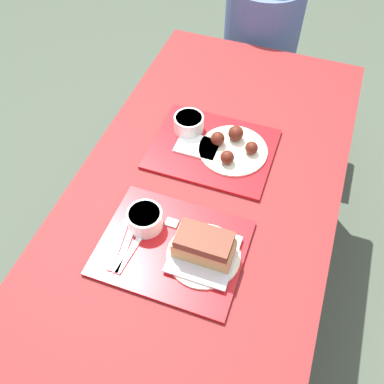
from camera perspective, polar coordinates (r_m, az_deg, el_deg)
name	(u,v)px	position (r m, az deg, el deg)	size (l,w,h in m)	color
ground_plane	(198,298)	(1.96, 0.80, -13.97)	(12.00, 12.00, 0.00)	#424C3D
picnic_table	(200,215)	(1.39, 1.10, -3.13)	(0.82, 1.68, 0.74)	maroon
picnic_bench_far	(266,88)	(2.32, 9.78, 13.55)	(0.78, 0.28, 0.44)	maroon
tray_near	(172,248)	(1.21, -2.64, -7.44)	(0.40, 0.32, 0.01)	#B21419
tray_far	(212,149)	(1.44, 2.75, 5.77)	(0.40, 0.32, 0.01)	#B21419
bowl_coleslaw_near	(145,218)	(1.22, -6.30, -3.52)	(0.10, 0.10, 0.06)	white
brisket_sandwich_plate	(204,249)	(1.16, 1.60, -7.58)	(0.20, 0.20, 0.10)	beige
plastic_fork_near	(126,246)	(1.22, -8.82, -7.13)	(0.03, 0.17, 0.00)	white
plastic_knife_near	(133,248)	(1.21, -7.88, -7.45)	(0.03, 0.17, 0.00)	white
plastic_spoon_near	(119,244)	(1.22, -9.76, -6.81)	(0.04, 0.17, 0.00)	white
condiment_packet	(172,223)	(1.24, -2.71, -4.13)	(0.04, 0.03, 0.01)	#A59E93
bowl_coleslaw_far	(189,123)	(1.47, -0.42, 9.18)	(0.10, 0.10, 0.06)	white
wings_plate_far	(233,146)	(1.42, 5.43, 6.07)	(0.23, 0.23, 0.06)	beige
napkin_far	(197,146)	(1.43, 0.71, 6.15)	(0.14, 0.10, 0.01)	white
person_seated_across	(263,25)	(2.13, 9.42, 21.11)	(0.35, 0.35, 0.66)	#4C6093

